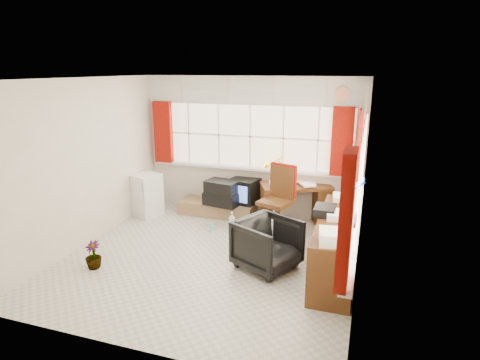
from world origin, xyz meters
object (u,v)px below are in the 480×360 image
at_px(desk_lamp, 280,164).
at_px(task_chair, 279,197).
at_px(desk, 296,201).
at_px(tv_bench, 218,208).
at_px(crt_tv, 244,191).
at_px(mini_fridge, 146,195).
at_px(radiator, 275,240).
at_px(office_chair, 267,244).
at_px(credenza, 337,244).

relative_size(desk_lamp, task_chair, 0.41).
height_order(desk, tv_bench, desk).
distance_m(crt_tv, mini_fridge, 1.81).
distance_m(radiator, crt_tv, 1.71).
xyz_separation_m(tv_bench, crt_tv, (0.48, 0.13, 0.35)).
bearing_deg(desk_lamp, crt_tv, 179.50).
bearing_deg(task_chair, tv_bench, 159.49).
relative_size(desk_lamp, crt_tv, 0.81).
distance_m(radiator, tv_bench, 1.92).
bearing_deg(radiator, office_chair, -92.27).
relative_size(tv_bench, mini_fridge, 1.81).
distance_m(desk_lamp, radiator, 1.64).
xyz_separation_m(crt_tv, mini_fridge, (-1.72, -0.55, -0.09)).
distance_m(credenza, crt_tv, 2.44).
bearing_deg(radiator, crt_tv, 122.89).
distance_m(desk_lamp, office_chair, 1.97).
xyz_separation_m(office_chair, credenza, (0.89, 0.19, 0.04)).
height_order(desk, radiator, desk).
bearing_deg(radiator, task_chair, 99.67).
bearing_deg(office_chair, desk_lamp, 34.05).
relative_size(desk, crt_tv, 2.29).
xyz_separation_m(office_chair, radiator, (0.02, 0.41, -0.11)).
distance_m(task_chair, mini_fridge, 2.51).
bearing_deg(radiator, desk, 88.70).
xyz_separation_m(credenza, crt_tv, (-1.80, 1.65, 0.09)).
xyz_separation_m(desk, credenza, (0.84, -1.60, 0.00)).
relative_size(task_chair, mini_fridge, 1.48).
height_order(tv_bench, mini_fridge, mini_fridge).
distance_m(desk, credenza, 1.81).
distance_m(task_chair, radiator, 0.92).
bearing_deg(task_chair, crt_tv, 142.52).
bearing_deg(desk, office_chair, -91.52).
height_order(desk_lamp, radiator, desk_lamp).
height_order(office_chair, mini_fridge, mini_fridge).
relative_size(task_chair, radiator, 2.02).
height_order(radiator, credenza, credenza).
distance_m(office_chair, mini_fridge, 2.92).
height_order(credenza, crt_tv, credenza).
height_order(credenza, tv_bench, credenza).
xyz_separation_m(task_chair, mini_fridge, (-2.50, 0.05, -0.22)).
bearing_deg(desk, tv_bench, -176.81).
distance_m(desk, task_chair, 0.62).
bearing_deg(credenza, office_chair, -167.90).
bearing_deg(desk, crt_tv, 177.24).
distance_m(task_chair, office_chair, 1.27).
distance_m(radiator, mini_fridge, 2.78).
bearing_deg(mini_fridge, credenza, -17.31).
xyz_separation_m(task_chair, office_chair, (0.12, -1.24, -0.26)).
distance_m(desk, mini_fridge, 2.72).
relative_size(office_chair, crt_tv, 1.31).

